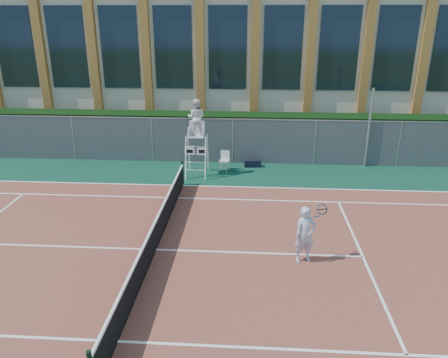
# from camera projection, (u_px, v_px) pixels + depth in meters

# --- Properties ---
(ground) EXTENTS (120.00, 120.00, 0.00)m
(ground) POSITION_uv_depth(u_px,v_px,m) (156.00, 250.00, 13.70)
(ground) COLOR #233814
(apron) EXTENTS (36.00, 20.00, 0.01)m
(apron) POSITION_uv_depth(u_px,v_px,m) (162.00, 235.00, 14.63)
(apron) COLOR #0D3B28
(apron) RESTS_ON ground
(tennis_court) EXTENTS (23.77, 10.97, 0.02)m
(tennis_court) POSITION_uv_depth(u_px,v_px,m) (156.00, 250.00, 13.70)
(tennis_court) COLOR brown
(tennis_court) RESTS_ON apron
(tennis_net) EXTENTS (0.10, 11.30, 1.10)m
(tennis_net) POSITION_uv_depth(u_px,v_px,m) (155.00, 235.00, 13.51)
(tennis_net) COLOR black
(tennis_net) RESTS_ON ground
(fence) EXTENTS (40.00, 0.06, 2.20)m
(fence) POSITION_uv_depth(u_px,v_px,m) (192.00, 141.00, 21.52)
(fence) COLOR #595E60
(fence) RESTS_ON ground
(hedge) EXTENTS (40.00, 1.40, 2.20)m
(hedge) POSITION_uv_depth(u_px,v_px,m) (195.00, 134.00, 22.64)
(hedge) COLOR black
(hedge) RESTS_ON ground
(building) EXTENTS (45.00, 10.60, 8.22)m
(building) POSITION_uv_depth(u_px,v_px,m) (209.00, 59.00, 28.98)
(building) COLOR beige
(building) RESTS_ON ground
(steel_pole) EXTENTS (0.12, 0.12, 3.79)m
(steel_pole) POSITION_uv_depth(u_px,v_px,m) (369.00, 128.00, 20.63)
(steel_pole) COLOR #9EA0A5
(steel_pole) RESTS_ON ground
(umpire_chair) EXTENTS (0.98, 1.51, 3.52)m
(umpire_chair) POSITION_uv_depth(u_px,v_px,m) (196.00, 120.00, 19.34)
(umpire_chair) COLOR white
(umpire_chair) RESTS_ON ground
(plastic_chair) EXTENTS (0.53, 0.53, 0.94)m
(plastic_chair) POSITION_uv_depth(u_px,v_px,m) (225.00, 159.00, 20.55)
(plastic_chair) COLOR silver
(plastic_chair) RESTS_ON apron
(sports_bag_near) EXTENTS (0.81, 0.39, 0.33)m
(sports_bag_near) POSITION_uv_depth(u_px,v_px,m) (252.00, 163.00, 21.14)
(sports_bag_near) COLOR black
(sports_bag_near) RESTS_ON apron
(sports_bag_far) EXTENTS (0.54, 0.30, 0.20)m
(sports_bag_far) POSITION_uv_depth(u_px,v_px,m) (254.00, 162.00, 21.50)
(sports_bag_far) COLOR black
(sports_bag_far) RESTS_ON apron
(tennis_player) EXTENTS (1.02, 0.74, 1.75)m
(tennis_player) POSITION_uv_depth(u_px,v_px,m) (305.00, 235.00, 12.78)
(tennis_player) COLOR #AEBAD1
(tennis_player) RESTS_ON tennis_court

